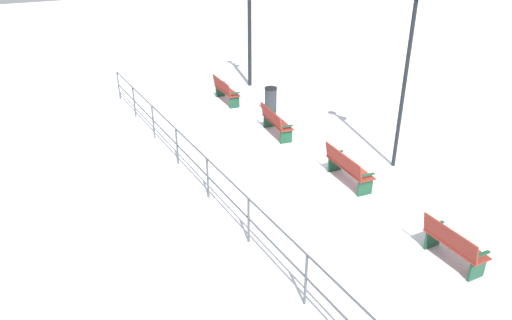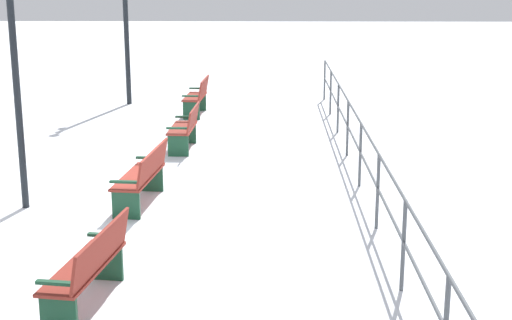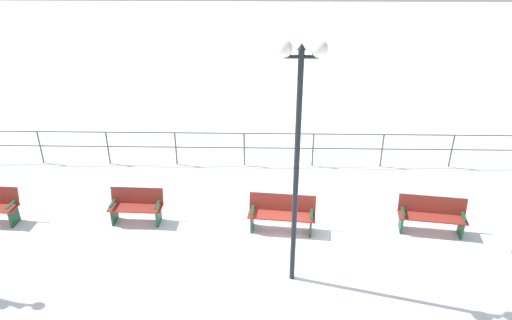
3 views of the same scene
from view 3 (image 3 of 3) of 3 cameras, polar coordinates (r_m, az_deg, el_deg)
The scene contains 6 objects.
ground_plane at distance 12.14m, azimuth 3.05°, elevation -8.17°, with size 80.00×80.00×0.00m, color white.
bench_second at distance 12.50m, azimuth -14.34°, elevation -5.41°, with size 0.57×1.38×0.90m.
bench_third at distance 11.82m, azimuth 3.15°, elevation -6.41°, with size 0.70×1.72×0.92m.
bench_fourth at distance 12.53m, azimuth 20.57°, elevation -6.22°, with size 0.73×1.69×0.91m.
lamppost_middle at distance 8.65m, azimuth 5.22°, elevation 5.53°, with size 0.31×0.92×5.18m.
waterfront_railing at distance 14.81m, azimuth 2.77°, elevation 2.00°, with size 0.05×19.68×1.12m.
Camera 3 is at (9.98, -0.42, 6.91)m, focal length 32.94 mm.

